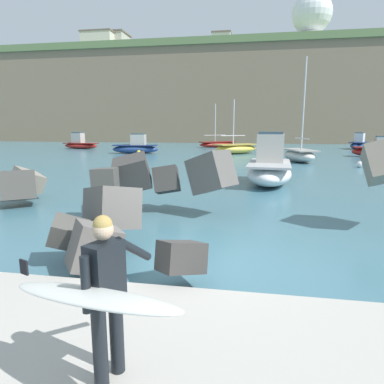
{
  "coord_description": "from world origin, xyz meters",
  "views": [
    {
      "loc": [
        1.21,
        -6.97,
        2.86
      ],
      "look_at": [
        -0.1,
        0.5,
        1.4
      ],
      "focal_mm": 31.96,
      "sensor_mm": 36.0,
      "label": 1
    }
  ],
  "objects_px": {
    "surfer_with_board": "(100,291)",
    "mooring_buoy_middle": "(360,164)",
    "station_building_central": "(111,48)",
    "station_building_east": "(222,50)",
    "boat_mid_left": "(218,144)",
    "boat_near_right": "(379,150)",
    "station_building_west": "(99,46)",
    "boat_mid_centre": "(80,144)",
    "boat_mid_right": "(359,144)",
    "boat_far_left": "(269,168)",
    "radar_dome": "(312,19)",
    "boat_near_centre": "(299,155)",
    "boat_far_centre": "(136,147)",
    "boat_near_left": "(236,148)",
    "mooring_buoy_inner": "(139,152)"
  },
  "relations": [
    {
      "from": "surfer_with_board",
      "to": "mooring_buoy_middle",
      "type": "distance_m",
      "value": 24.63
    },
    {
      "from": "station_building_central",
      "to": "station_building_east",
      "type": "relative_size",
      "value": 1.0
    },
    {
      "from": "boat_mid_left",
      "to": "station_building_central",
      "type": "xyz_separation_m",
      "value": [
        -28.34,
        31.38,
        20.31
      ]
    },
    {
      "from": "surfer_with_board",
      "to": "boat_near_right",
      "type": "distance_m",
      "value": 34.86
    },
    {
      "from": "station_building_east",
      "to": "station_building_west",
      "type": "bearing_deg",
      "value": -158.89
    },
    {
      "from": "boat_mid_centre",
      "to": "boat_mid_right",
      "type": "height_order",
      "value": "boat_mid_centre"
    },
    {
      "from": "boat_far_left",
      "to": "radar_dome",
      "type": "relative_size",
      "value": 0.5
    },
    {
      "from": "boat_near_centre",
      "to": "station_building_west",
      "type": "distance_m",
      "value": 63.54
    },
    {
      "from": "boat_mid_centre",
      "to": "station_building_east",
      "type": "height_order",
      "value": "station_building_east"
    },
    {
      "from": "boat_mid_left",
      "to": "boat_near_centre",
      "type": "bearing_deg",
      "value": -65.75
    },
    {
      "from": "mooring_buoy_middle",
      "to": "boat_mid_centre",
      "type": "bearing_deg",
      "value": 151.73
    },
    {
      "from": "boat_mid_right",
      "to": "boat_mid_left",
      "type": "bearing_deg",
      "value": 176.62
    },
    {
      "from": "boat_far_centre",
      "to": "radar_dome",
      "type": "bearing_deg",
      "value": 58.52
    },
    {
      "from": "boat_far_centre",
      "to": "mooring_buoy_middle",
      "type": "height_order",
      "value": "boat_far_centre"
    },
    {
      "from": "surfer_with_board",
      "to": "station_building_west",
      "type": "relative_size",
      "value": 0.29
    },
    {
      "from": "station_building_east",
      "to": "surfer_with_board",
      "type": "bearing_deg",
      "value": -85.67
    },
    {
      "from": "station_building_east",
      "to": "boat_near_left",
      "type": "bearing_deg",
      "value": -83.02
    },
    {
      "from": "mooring_buoy_inner",
      "to": "radar_dome",
      "type": "xyz_separation_m",
      "value": [
        21.85,
        37.7,
        22.54
      ]
    },
    {
      "from": "surfer_with_board",
      "to": "mooring_buoy_middle",
      "type": "height_order",
      "value": "surfer_with_board"
    },
    {
      "from": "surfer_with_board",
      "to": "boat_near_right",
      "type": "xyz_separation_m",
      "value": [
        13.31,
        32.21,
        -0.63
      ]
    },
    {
      "from": "boat_far_left",
      "to": "station_building_central",
      "type": "bearing_deg",
      "value": 118.66
    },
    {
      "from": "boat_far_left",
      "to": "boat_far_centre",
      "type": "xyz_separation_m",
      "value": [
        -13.14,
        17.75,
        -0.14
      ]
    },
    {
      "from": "boat_far_centre",
      "to": "boat_near_centre",
      "type": "bearing_deg",
      "value": -20.54
    },
    {
      "from": "boat_far_left",
      "to": "mooring_buoy_middle",
      "type": "bearing_deg",
      "value": 51.52
    },
    {
      "from": "boat_near_left",
      "to": "boat_mid_right",
      "type": "height_order",
      "value": "boat_near_left"
    },
    {
      "from": "boat_near_centre",
      "to": "boat_mid_right",
      "type": "distance_m",
      "value": 20.44
    },
    {
      "from": "boat_near_left",
      "to": "mooring_buoy_middle",
      "type": "distance_m",
      "value": 14.4
    },
    {
      "from": "boat_mid_left",
      "to": "boat_far_left",
      "type": "relative_size",
      "value": 1.2
    },
    {
      "from": "station_building_east",
      "to": "station_building_central",
      "type": "bearing_deg",
      "value": -165.55
    },
    {
      "from": "boat_far_centre",
      "to": "mooring_buoy_inner",
      "type": "distance_m",
      "value": 1.25
    },
    {
      "from": "boat_mid_centre",
      "to": "mooring_buoy_middle",
      "type": "xyz_separation_m",
      "value": [
        29.72,
        -15.98,
        -0.42
      ]
    },
    {
      "from": "boat_far_left",
      "to": "boat_far_centre",
      "type": "distance_m",
      "value": 22.09
    },
    {
      "from": "boat_near_right",
      "to": "station_building_east",
      "type": "relative_size",
      "value": 0.59
    },
    {
      "from": "radar_dome",
      "to": "station_building_east",
      "type": "relative_size",
      "value": 1.18
    },
    {
      "from": "boat_near_left",
      "to": "station_building_central",
      "type": "xyz_separation_m",
      "value": [
        -31.44,
        42.78,
        20.2
      ]
    },
    {
      "from": "boat_near_right",
      "to": "station_building_central",
      "type": "xyz_separation_m",
      "value": [
        -45.02,
        44.51,
        20.11
      ]
    },
    {
      "from": "boat_near_centre",
      "to": "boat_far_centre",
      "type": "height_order",
      "value": "boat_near_centre"
    },
    {
      "from": "boat_near_centre",
      "to": "boat_mid_centre",
      "type": "distance_m",
      "value": 28.9
    },
    {
      "from": "boat_mid_centre",
      "to": "radar_dome",
      "type": "relative_size",
      "value": 0.53
    },
    {
      "from": "surfer_with_board",
      "to": "mooring_buoy_inner",
      "type": "height_order",
      "value": "surfer_with_board"
    },
    {
      "from": "boat_mid_left",
      "to": "boat_mid_right",
      "type": "bearing_deg",
      "value": -3.38
    },
    {
      "from": "surfer_with_board",
      "to": "boat_near_centre",
      "type": "distance_m",
      "value": 26.76
    },
    {
      "from": "boat_near_right",
      "to": "boat_mid_right",
      "type": "height_order",
      "value": "boat_mid_right"
    },
    {
      "from": "boat_near_right",
      "to": "mooring_buoy_middle",
      "type": "bearing_deg",
      "value": -114.96
    },
    {
      "from": "boat_mid_right",
      "to": "station_building_central",
      "type": "distance_m",
      "value": 60.22
    },
    {
      "from": "boat_near_left",
      "to": "boat_mid_centre",
      "type": "relative_size",
      "value": 1.07
    },
    {
      "from": "boat_far_centre",
      "to": "radar_dome",
      "type": "distance_m",
      "value": 48.41
    },
    {
      "from": "boat_near_right",
      "to": "mooring_buoy_middle",
      "type": "relative_size",
      "value": 11.01
    },
    {
      "from": "boat_near_left",
      "to": "station_building_west",
      "type": "distance_m",
      "value": 54.66
    },
    {
      "from": "boat_near_centre",
      "to": "boat_far_left",
      "type": "relative_size",
      "value": 1.66
    }
  ]
}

